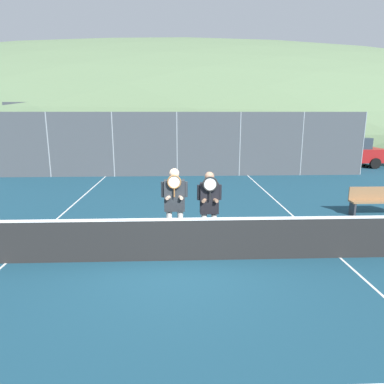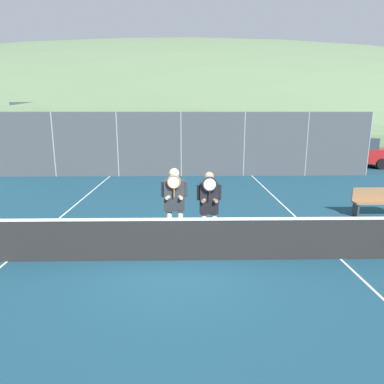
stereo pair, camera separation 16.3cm
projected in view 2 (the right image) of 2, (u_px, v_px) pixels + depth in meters
The scene contains 14 objects.
ground_plane at pixel (175, 260), 7.22m from camera, with size 120.00×120.00×0.00m, color navy.
hill_distant at pixel (184, 132), 56.08m from camera, with size 129.54×71.97×25.19m.
clubhouse_building at pixel (158, 129), 25.29m from camera, with size 18.64×5.50×3.75m.
fence_back at pixel (181, 145), 16.63m from camera, with size 18.57×0.06×3.11m.
tennis_net at pixel (175, 239), 7.12m from camera, with size 9.49×0.09×1.04m.
court_line_left_sideline at pixel (59, 219), 10.08m from camera, with size 0.05×16.00×0.01m, color white.
court_line_right_sideline at pixel (296, 217), 10.21m from camera, with size 0.05×16.00×0.01m, color white.
player_leftmost at pixel (174, 201), 7.68m from camera, with size 0.59×0.34×1.85m.
player_center_left at pixel (209, 205), 7.57m from camera, with size 0.54×0.34×1.79m.
car_far_left at pixel (81, 154), 18.89m from camera, with size 4.01×2.01×1.67m.
car_left_of_center at pixel (170, 152), 19.01m from camera, with size 4.14×1.98×1.84m.
car_center at pixel (264, 152), 19.18m from camera, with size 4.73×1.96×1.82m.
car_right_of_center at pixel (351, 152), 19.71m from camera, with size 4.00×2.08×1.70m.
bench_courtside at pixel (382, 201), 10.30m from camera, with size 1.74×0.36×0.85m.
Camera 2 is at (0.23, -6.72, 3.03)m, focal length 32.00 mm.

